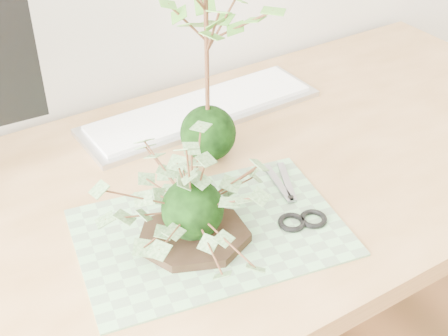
{
  "coord_description": "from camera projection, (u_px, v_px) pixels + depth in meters",
  "views": [
    {
      "loc": [
        -0.41,
        0.48,
        1.4
      ],
      "look_at": [
        0.0,
        1.14,
        0.84
      ],
      "focal_mm": 50.0,
      "sensor_mm": 36.0,
      "label": 1
    }
  ],
  "objects": [
    {
      "name": "keyboard",
      "position": [
        201.0,
        110.0,
        1.28
      ],
      "size": [
        0.51,
        0.16,
        0.02
      ],
      "rotation": [
        0.0,
        0.0,
        0.02
      ],
      "color": "#B1B1B3",
      "rests_on": "desk"
    },
    {
      "name": "stone_dish",
      "position": [
        194.0,
        237.0,
        0.96
      ],
      "size": [
        0.24,
        0.24,
        0.01
      ],
      "primitive_type": "cylinder",
      "rotation": [
        0.0,
        0.0,
        -0.4
      ],
      "color": "black",
      "rests_on": "cutting_mat"
    },
    {
      "name": "desk",
      "position": [
        218.0,
        220.0,
        1.14
      ],
      "size": [
        1.6,
        0.7,
        0.74
      ],
      "color": "tan",
      "rests_on": "ground_plane"
    },
    {
      "name": "cutting_mat",
      "position": [
        211.0,
        232.0,
        0.98
      ],
      "size": [
        0.46,
        0.35,
        0.0
      ],
      "primitive_type": "cube",
      "rotation": [
        0.0,
        0.0,
        -0.19
      ],
      "color": "slate",
      "rests_on": "desk"
    },
    {
      "name": "scissors",
      "position": [
        302.0,
        210.0,
        1.02
      ],
      "size": [
        0.09,
        0.19,
        0.01
      ],
      "rotation": [
        0.0,
        0.0,
        -0.33
      ],
      "color": "gray",
      "rests_on": "cutting_mat"
    },
    {
      "name": "maple_kokedama",
      "position": [
        206.0,
        1.0,
        0.98
      ],
      "size": [
        0.29,
        0.29,
        0.42
      ],
      "rotation": [
        0.0,
        0.0,
        0.35
      ],
      "color": "black",
      "rests_on": "desk"
    },
    {
      "name": "ivy_kokedama",
      "position": [
        192.0,
        185.0,
        0.9
      ],
      "size": [
        0.28,
        0.28,
        0.19
      ],
      "rotation": [
        0.0,
        0.0,
        -0.07
      ],
      "color": "black",
      "rests_on": "stone_dish"
    }
  ]
}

